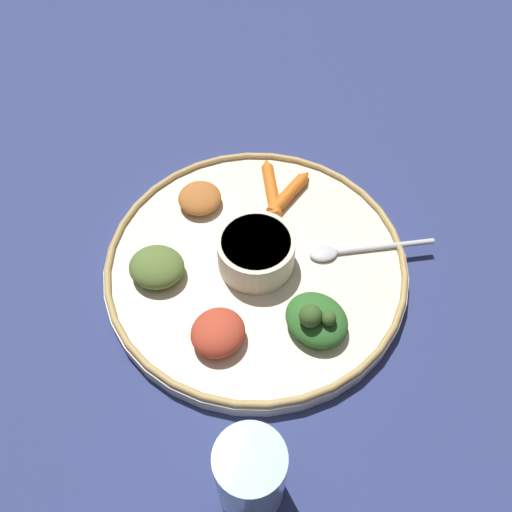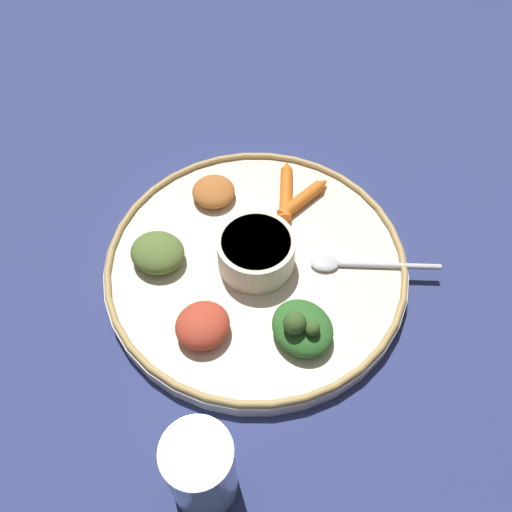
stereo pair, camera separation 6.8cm
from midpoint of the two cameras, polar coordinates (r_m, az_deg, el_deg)
The scene contains 12 objects.
ground_plane at distance 0.71m, azimuth 2.74°, elevation -1.80°, with size 2.40×2.40×0.00m, color navy.
platter at distance 0.70m, azimuth 2.77°, elevation -1.36°, with size 0.37×0.37×0.02m, color beige.
platter_rim at distance 0.69m, azimuth 2.81°, elevation -0.77°, with size 0.36×0.36×0.01m, color tan.
center_bowl at distance 0.67m, azimuth 2.89°, elevation 0.25°, with size 0.09×0.09×0.05m.
spoon at distance 0.70m, azimuth 12.47°, elevation -1.00°, with size 0.16×0.04×0.01m.
greens_pile at distance 0.63m, azimuth 7.71°, elevation -7.31°, with size 0.09×0.09×0.05m.
carrot_near_spoon at distance 0.75m, azimuth 7.41°, elevation 5.60°, with size 0.08×0.07×0.02m.
carrot_outer at distance 0.75m, azimuth 5.60°, elevation 6.39°, with size 0.03×0.10×0.02m.
mound_collards at distance 0.68m, azimuth -7.01°, elevation 0.13°, with size 0.07×0.06×0.03m, color #567033.
mound_berbere_red at distance 0.63m, azimuth -2.27°, elevation -7.15°, with size 0.06×0.06×0.03m, color #B73D28.
mound_chickpea at distance 0.74m, azimuth -1.65°, elevation 6.27°, with size 0.06×0.06×0.02m, color #B2662D.
drinking_glass at distance 0.56m, azimuth -1.75°, elevation -21.03°, with size 0.06×0.06×0.11m.
Camera 2 is at (0.04, 0.38, 0.59)m, focal length 40.18 mm.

